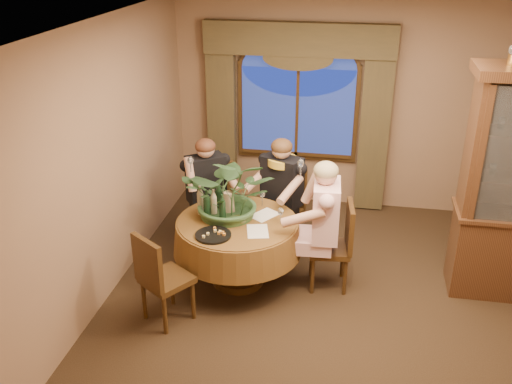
% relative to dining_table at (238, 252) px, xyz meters
% --- Properties ---
extents(floor, '(5.00, 5.00, 0.00)m').
position_rel_dining_table_xyz_m(floor, '(0.96, -0.26, -0.38)').
color(floor, black).
rests_on(floor, ground).
extents(wall_back, '(4.50, 0.00, 4.50)m').
position_rel_dining_table_xyz_m(wall_back, '(0.96, 2.24, 1.02)').
color(wall_back, '#85664C').
rests_on(wall_back, ground).
extents(ceiling, '(5.00, 5.00, 0.00)m').
position_rel_dining_table_xyz_m(ceiling, '(0.96, -0.26, 2.42)').
color(ceiling, white).
rests_on(ceiling, wall_back).
extents(window, '(1.62, 0.10, 1.32)m').
position_rel_dining_table_xyz_m(window, '(0.36, 2.17, 0.92)').
color(window, navy).
rests_on(window, wall_back).
extents(arched_transom, '(1.60, 0.06, 0.44)m').
position_rel_dining_table_xyz_m(arched_transom, '(0.36, 2.17, 1.71)').
color(arched_transom, navy).
rests_on(arched_transom, wall_back).
extents(drapery_left, '(0.38, 0.14, 2.32)m').
position_rel_dining_table_xyz_m(drapery_left, '(-0.67, 2.12, 0.80)').
color(drapery_left, '#413822').
rests_on(drapery_left, floor).
extents(drapery_right, '(0.38, 0.14, 2.32)m').
position_rel_dining_table_xyz_m(drapery_right, '(1.39, 2.12, 0.80)').
color(drapery_right, '#413822').
rests_on(drapery_right, floor).
extents(swag_valance, '(2.45, 0.16, 0.42)m').
position_rel_dining_table_xyz_m(swag_valance, '(0.36, 2.09, 1.90)').
color(swag_valance, '#413822').
rests_on(swag_valance, wall_back).
extents(dining_table, '(1.69, 1.69, 0.75)m').
position_rel_dining_table_xyz_m(dining_table, '(0.00, 0.00, 0.00)').
color(dining_table, brown).
rests_on(dining_table, floor).
extents(chair_right, '(0.47, 0.47, 0.96)m').
position_rel_dining_table_xyz_m(chair_right, '(0.97, 0.12, 0.10)').
color(chair_right, black).
rests_on(chair_right, floor).
extents(chair_back_right, '(0.55, 0.55, 0.96)m').
position_rel_dining_table_xyz_m(chair_back_right, '(0.35, 0.87, 0.10)').
color(chair_back_right, black).
rests_on(chair_back_right, floor).
extents(chair_back, '(0.56, 0.56, 0.96)m').
position_rel_dining_table_xyz_m(chair_back, '(-0.40, 0.85, 0.10)').
color(chair_back, black).
rests_on(chair_back, floor).
extents(chair_front_left, '(0.58, 0.58, 0.96)m').
position_rel_dining_table_xyz_m(chair_front_left, '(-0.53, -0.77, 0.10)').
color(chair_front_left, black).
rests_on(chair_front_left, floor).
extents(person_pink, '(0.51, 0.55, 1.46)m').
position_rel_dining_table_xyz_m(person_pink, '(0.92, 0.05, 0.36)').
color(person_pink, beige).
rests_on(person_pink, floor).
extents(person_back, '(0.66, 0.66, 1.38)m').
position_rel_dining_table_xyz_m(person_back, '(-0.54, 0.74, 0.31)').
color(person_back, black).
rests_on(person_back, floor).
extents(person_scarf, '(0.66, 0.64, 1.43)m').
position_rel_dining_table_xyz_m(person_scarf, '(0.36, 0.77, 0.34)').
color(person_scarf, black).
rests_on(person_scarf, floor).
extents(stoneware_vase, '(0.14, 0.14, 0.26)m').
position_rel_dining_table_xyz_m(stoneware_vase, '(-0.12, 0.13, 0.51)').
color(stoneware_vase, gray).
rests_on(stoneware_vase, dining_table).
extents(centerpiece_plant, '(0.96, 1.06, 0.83)m').
position_rel_dining_table_xyz_m(centerpiece_plant, '(-0.09, 0.12, 0.99)').
color(centerpiece_plant, '#335931').
rests_on(centerpiece_plant, dining_table).
extents(olive_bowl, '(0.17, 0.17, 0.05)m').
position_rel_dining_table_xyz_m(olive_bowl, '(0.03, -0.04, 0.40)').
color(olive_bowl, '#425129').
rests_on(olive_bowl, dining_table).
extents(cheese_platter, '(0.36, 0.36, 0.02)m').
position_rel_dining_table_xyz_m(cheese_platter, '(-0.17, -0.37, 0.39)').
color(cheese_platter, black).
rests_on(cheese_platter, dining_table).
extents(wine_bottle_0, '(0.07, 0.07, 0.33)m').
position_rel_dining_table_xyz_m(wine_bottle_0, '(-0.42, 0.09, 0.54)').
color(wine_bottle_0, tan).
rests_on(wine_bottle_0, dining_table).
extents(wine_bottle_1, '(0.07, 0.07, 0.33)m').
position_rel_dining_table_xyz_m(wine_bottle_1, '(-0.26, 0.02, 0.54)').
color(wine_bottle_1, tan).
rests_on(wine_bottle_1, dining_table).
extents(wine_bottle_2, '(0.07, 0.07, 0.33)m').
position_rel_dining_table_xyz_m(wine_bottle_2, '(-0.24, 0.20, 0.54)').
color(wine_bottle_2, black).
rests_on(wine_bottle_2, dining_table).
extents(wine_bottle_3, '(0.07, 0.07, 0.33)m').
position_rel_dining_table_xyz_m(wine_bottle_3, '(-0.32, -0.02, 0.54)').
color(wine_bottle_3, black).
rests_on(wine_bottle_3, dining_table).
extents(wine_bottle_4, '(0.07, 0.07, 0.33)m').
position_rel_dining_table_xyz_m(wine_bottle_4, '(-0.13, -0.09, 0.54)').
color(wine_bottle_4, black).
rests_on(wine_bottle_4, dining_table).
extents(tasting_paper_0, '(0.27, 0.34, 0.00)m').
position_rel_dining_table_xyz_m(tasting_paper_0, '(0.25, -0.19, 0.38)').
color(tasting_paper_0, white).
rests_on(tasting_paper_0, dining_table).
extents(tasting_paper_1, '(0.34, 0.37, 0.00)m').
position_rel_dining_table_xyz_m(tasting_paper_1, '(0.26, 0.18, 0.38)').
color(tasting_paper_1, white).
rests_on(tasting_paper_1, dining_table).
extents(wine_glass_person_pink, '(0.07, 0.07, 0.18)m').
position_rel_dining_table_xyz_m(wine_glass_person_pink, '(0.45, 0.03, 0.46)').
color(wine_glass_person_pink, silver).
rests_on(wine_glass_person_pink, dining_table).
extents(wine_glass_person_back, '(0.07, 0.07, 0.18)m').
position_rel_dining_table_xyz_m(wine_glass_person_back, '(-0.27, 0.37, 0.46)').
color(wine_glass_person_back, silver).
rests_on(wine_glass_person_back, dining_table).
extents(wine_glass_person_scarf, '(0.07, 0.07, 0.18)m').
position_rel_dining_table_xyz_m(wine_glass_person_scarf, '(0.19, 0.41, 0.46)').
color(wine_glass_person_scarf, silver).
rests_on(wine_glass_person_scarf, dining_table).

